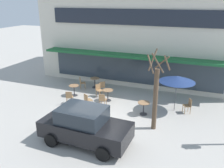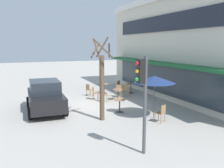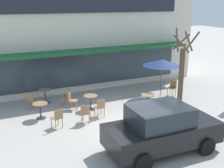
{
  "view_description": "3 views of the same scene",
  "coord_description": "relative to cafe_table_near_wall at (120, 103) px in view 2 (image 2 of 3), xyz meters",
  "views": [
    {
      "loc": [
        4.86,
        -10.52,
        6.38
      ],
      "look_at": [
        -0.49,
        3.09,
        1.14
      ],
      "focal_mm": 38.0,
      "sensor_mm": 36.0,
      "label": 1
    },
    {
      "loc": [
        13.77,
        -3.53,
        3.77
      ],
      "look_at": [
        -0.1,
        2.21,
        1.27
      ],
      "focal_mm": 38.0,
      "sensor_mm": 36.0,
      "label": 2
    },
    {
      "loc": [
        -5.43,
        -9.61,
        5.32
      ],
      "look_at": [
        0.38,
        2.67,
        1.28
      ],
      "focal_mm": 45.0,
      "sensor_mm": 36.0,
      "label": 3
    }
  ],
  "objects": [
    {
      "name": "cafe_chair_5",
      "position": [
        2.4,
        1.15,
        0.01
      ],
      "size": [
        0.53,
        0.53,
        0.89
      ],
      "color": "#9E754C",
      "rests_on": "ground"
    },
    {
      "name": "cafe_chair_4",
      "position": [
        -2.63,
        0.04,
        0.01
      ],
      "size": [
        0.43,
        0.43,
        0.89
      ],
      "color": "#9E754C",
      "rests_on": "ground"
    },
    {
      "name": "patio_umbrella_green_folded",
      "position": [
        1.61,
        1.21,
        1.51
      ],
      "size": [
        2.1,
        2.1,
        2.2
      ],
      "color": "#4C4C51",
      "rests_on": "ground"
    },
    {
      "name": "cafe_table_streetside",
      "position": [
        -5.23,
        1.04,
        0.0
      ],
      "size": [
        0.7,
        0.7,
        0.76
      ],
      "color": "#333338",
      "rests_on": "ground"
    },
    {
      "name": "parked_sedan",
      "position": [
        -1.84,
        -3.81,
        0.36
      ],
      "size": [
        4.25,
        2.11,
        1.76
      ],
      "color": "black",
      "rests_on": "ground"
    },
    {
      "name": "cafe_table_mid_patio",
      "position": [
        -2.7,
        1.09,
        0.0
      ],
      "size": [
        0.7,
        0.7,
        0.76
      ],
      "color": "#333338",
      "rests_on": "ground"
    },
    {
      "name": "cafe_chair_2",
      "position": [
        -4.78,
        -0.33,
        0.01
      ],
      "size": [
        0.5,
        0.5,
        0.89
      ],
      "color": "#9E754C",
      "rests_on": "ground"
    },
    {
      "name": "street_tree",
      "position": [
        0.9,
        -1.38,
        1.42
      ],
      "size": [
        1.13,
        1.09,
        4.16
      ],
      "color": "brown",
      "rests_on": "ground"
    },
    {
      "name": "ground_plane",
      "position": [
        -1.99,
        -1.8,
        -0.52
      ],
      "size": [
        80.0,
        80.0,
        0.0
      ],
      "primitive_type": "plane",
      "color": "#ADA8A0"
    },
    {
      "name": "cafe_chair_6",
      "position": [
        -3.61,
        2.17,
        0.01
      ],
      "size": [
        0.56,
        0.56,
        0.89
      ],
      "color": "#9E754C",
      "rests_on": "ground"
    },
    {
      "name": "cafe_chair_1",
      "position": [
        -5.38,
        2.42,
        0.01
      ],
      "size": [
        0.56,
        0.56,
        0.89
      ],
      "color": "#9E754C",
      "rests_on": "ground"
    },
    {
      "name": "cafe_chair_0",
      "position": [
        -3.56,
        1.53,
        0.01
      ],
      "size": [
        0.54,
        0.54,
        0.89
      ],
      "color": "#9E754C",
      "rests_on": "ground"
    },
    {
      "name": "cafe_table_by_tree",
      "position": [
        -4.58,
        3.03,
        0.0
      ],
      "size": [
        0.7,
        0.7,
        0.76
      ],
      "color": "#333338",
      "rests_on": "ground"
    },
    {
      "name": "traffic_light_pole",
      "position": [
        4.98,
        -1.41,
        1.78
      ],
      "size": [
        0.26,
        0.44,
        3.4
      ],
      "color": "#47474C",
      "rests_on": "ground"
    },
    {
      "name": "cafe_table_near_wall",
      "position": [
        0.0,
        0.0,
        0.0
      ],
      "size": [
        0.7,
        0.7,
        0.76
      ],
      "color": "#333338",
      "rests_on": "ground"
    },
    {
      "name": "building_facade",
      "position": [
        -1.99,
        8.16,
        3.1
      ],
      "size": [
        16.09,
        9.1,
        7.23
      ],
      "color": "beige",
      "rests_on": "ground"
    },
    {
      "name": "cafe_chair_3",
      "position": [
        -3.49,
        -0.33,
        0.01
      ],
      "size": [
        0.54,
        0.54,
        0.89
      ],
      "color": "#9E754C",
      "rests_on": "ground"
    }
  ]
}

